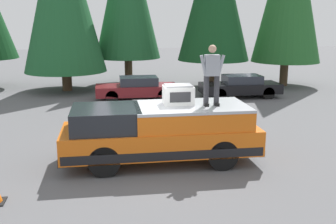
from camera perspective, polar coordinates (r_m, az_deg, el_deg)
name	(u,v)px	position (r m, az deg, el deg)	size (l,w,h in m)	color
ground_plane	(146,167)	(11.40, -3.09, -7.71)	(90.00, 90.00, 0.00)	#565659
pickup_truck	(160,133)	(11.50, -1.07, -2.93)	(2.01, 5.54, 1.65)	orange
compressor_unit	(178,95)	(11.51, 1.46, 2.48)	(0.65, 0.84, 0.56)	white
person_on_truck_bed	(212,74)	(11.29, 6.21, 5.41)	(0.29, 0.72, 1.69)	#333338
parked_car_black	(240,86)	(21.43, 10.17, 3.60)	(1.64, 4.10, 1.16)	black
parked_car_maroon	(137,88)	(20.57, -4.38, 3.38)	(1.64, 4.10, 1.16)	maroon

